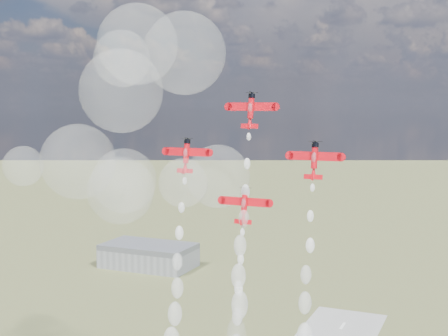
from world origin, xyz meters
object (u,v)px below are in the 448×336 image
at_px(hangar, 149,255).
at_px(plane_right, 314,160).
at_px(plane_left, 186,155).
at_px(plane_slot, 244,205).
at_px(plane_lead, 251,110).

xyz_separation_m(hangar, plane_right, (136.50, -161.03, 71.78)).
bearing_deg(plane_left, plane_slot, -7.14).
relative_size(hangar, plane_right, 4.20).
height_order(plane_left, plane_right, same).
xyz_separation_m(plane_left, plane_slot, (16.00, -2.00, -11.02)).
xyz_separation_m(plane_left, plane_right, (32.00, 0.00, 0.00)).
bearing_deg(plane_right, plane_slot, -172.86).
relative_size(plane_lead, plane_left, 1.00).
xyz_separation_m(plane_lead, plane_left, (-16.00, -2.00, -11.02)).
xyz_separation_m(plane_lead, plane_slot, (0.00, -4.01, -22.03)).
distance_m(plane_lead, plane_slot, 22.40).
bearing_deg(plane_left, hangar, 122.98).
xyz_separation_m(plane_right, plane_slot, (-16.00, -2.00, -11.02)).
distance_m(plane_lead, plane_right, 19.53).
distance_m(hangar, plane_left, 204.94).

